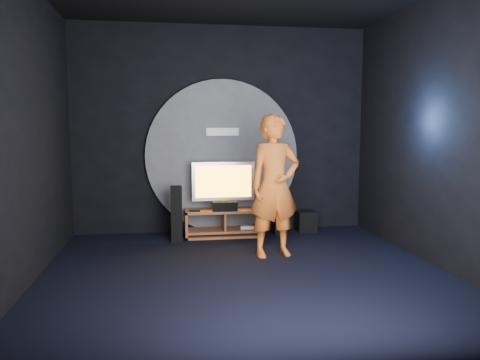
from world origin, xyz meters
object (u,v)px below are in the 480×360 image
media_console (224,225)px  player (275,186)px  tv (223,183)px  tower_speaker_left (176,214)px  subwoofer (306,221)px  tower_speaker_right (279,209)px

media_console → player: (0.56, -1.26, 0.79)m
media_console → tv: size_ratio=1.24×
media_console → tower_speaker_left: size_ratio=1.46×
subwoofer → player: player is taller
tv → subwoofer: 1.62m
tv → tower_speaker_left: 0.94m
tower_speaker_left → player: (1.34, -1.03, 0.55)m
player → subwoofer: bearing=48.6°
tower_speaker_left → tower_speaker_right: bearing=7.0°
media_console → tower_speaker_left: (-0.79, -0.23, 0.24)m
subwoofer → media_console: bearing=-173.6°
subwoofer → player: 1.87m
media_console → player: bearing=-66.3°
tv → tower_speaker_left: tv is taller
tv → player: player is taller
media_console → player: size_ratio=0.65×
tower_speaker_right → player: 1.40m
media_console → tower_speaker_left: bearing=-163.6°
tv → tower_speaker_right: bearing=-5.6°
media_console → subwoofer: 1.46m
tv → subwoofer: size_ratio=2.93×
subwoofer → tower_speaker_right: bearing=-160.5°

